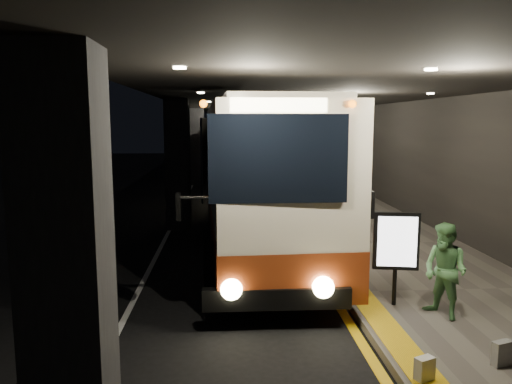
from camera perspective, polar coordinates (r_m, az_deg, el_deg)
name	(u,v)px	position (r m, az deg, el deg)	size (l,w,h in m)	color
ground	(222,259)	(13.50, -3.90, -7.65)	(90.00, 90.00, 0.00)	black
lane_line_white	(173,222)	(18.46, -9.41, -3.43)	(0.12, 50.00, 0.01)	silver
kerb_stripe_yellow	(286,221)	(18.50, 3.50, -3.32)	(0.18, 50.00, 0.01)	gold
sidewalk	(350,218)	(18.92, 10.75, -2.97)	(4.50, 50.00, 0.15)	#514C44
tactile_strip	(300,217)	(18.53, 5.04, -2.83)	(0.50, 50.00, 0.01)	gold
terminal_wall	(413,139)	(19.28, 17.50, 5.76)	(0.10, 50.00, 6.00)	black
support_columns	(178,165)	(17.13, -8.92, 3.11)	(0.80, 24.80, 4.40)	black
canopy	(292,95)	(18.18, 4.11, 11.04)	(9.00, 50.00, 0.40)	black
coach_main	(255,180)	(14.79, -0.09, 1.43)	(3.27, 13.08, 4.05)	beige
coach_second	(240,154)	(29.78, -1.86, 4.39)	(2.51, 11.55, 3.62)	beige
passenger_boarding	(338,225)	(12.95, 9.38, -3.70)	(0.65, 0.42, 1.77)	#C35B78
passenger_waiting_green	(445,271)	(9.62, 20.82, -8.43)	(0.84, 0.52, 1.72)	#487C45
bag_polka	(502,353)	(8.37, 26.27, -16.19)	(0.30, 0.13, 0.36)	black
bag_plain	(425,369)	(7.57, 18.71, -18.59)	(0.26, 0.15, 0.33)	beige
info_sign	(396,243)	(9.86, 15.73, -5.62)	(0.86, 0.26, 1.81)	black
stanchion_post	(332,241)	(12.80, 8.67, -5.54)	(0.05, 0.05, 1.02)	black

